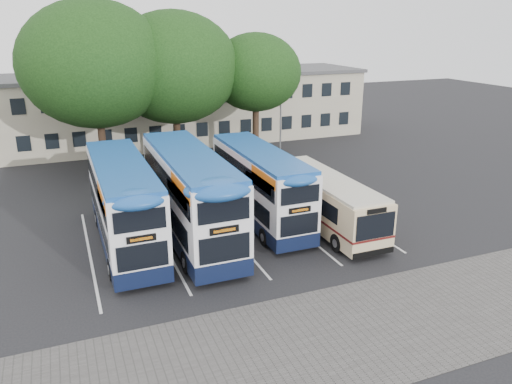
{
  "coord_description": "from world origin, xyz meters",
  "views": [
    {
      "loc": [
        -11.39,
        -17.81,
        10.46
      ],
      "look_at": [
        -2.24,
        5.0,
        2.04
      ],
      "focal_mm": 35.0,
      "sensor_mm": 36.0,
      "label": 1
    }
  ],
  "objects_px": {
    "tree_left": "(95,64)",
    "tree_right": "(256,73)",
    "bus_dd_left": "(124,200)",
    "lamp_post": "(281,90)",
    "bus_single": "(324,198)",
    "tree_mid": "(174,68)",
    "bus_dd_mid": "(190,192)",
    "bus_dd_right": "(260,182)"
  },
  "relations": [
    {
      "from": "tree_left",
      "to": "tree_right",
      "type": "bearing_deg",
      "value": 0.01
    },
    {
      "from": "tree_left",
      "to": "bus_dd_left",
      "type": "distance_m",
      "value": 13.43
    },
    {
      "from": "lamp_post",
      "to": "bus_single",
      "type": "relative_size",
      "value": 0.99
    },
    {
      "from": "tree_mid",
      "to": "tree_right",
      "type": "distance_m",
      "value": 6.13
    },
    {
      "from": "lamp_post",
      "to": "bus_dd_mid",
      "type": "xyz_separation_m",
      "value": [
        -11.76,
        -14.94,
        -2.62
      ]
    },
    {
      "from": "tree_right",
      "to": "bus_dd_right",
      "type": "distance_m",
      "value": 13.39
    },
    {
      "from": "tree_right",
      "to": "bus_single",
      "type": "bearing_deg",
      "value": -96.35
    },
    {
      "from": "tree_mid",
      "to": "tree_right",
      "type": "relative_size",
      "value": 1.16
    },
    {
      "from": "bus_dd_mid",
      "to": "bus_dd_right",
      "type": "height_order",
      "value": "bus_dd_mid"
    },
    {
      "from": "bus_dd_mid",
      "to": "bus_single",
      "type": "xyz_separation_m",
      "value": [
        7.07,
        -0.97,
        -0.92
      ]
    },
    {
      "from": "tree_left",
      "to": "tree_right",
      "type": "xyz_separation_m",
      "value": [
        11.52,
        0.0,
        -0.94
      ]
    },
    {
      "from": "tree_mid",
      "to": "bus_dd_mid",
      "type": "bearing_deg",
      "value": -100.72
    },
    {
      "from": "tree_right",
      "to": "bus_single",
      "type": "relative_size",
      "value": 1.06
    },
    {
      "from": "tree_right",
      "to": "bus_dd_right",
      "type": "bearing_deg",
      "value": -110.79
    },
    {
      "from": "lamp_post",
      "to": "tree_mid",
      "type": "bearing_deg",
      "value": -169.72
    },
    {
      "from": "lamp_post",
      "to": "tree_left",
      "type": "height_order",
      "value": "tree_left"
    },
    {
      "from": "bus_dd_mid",
      "to": "bus_single",
      "type": "distance_m",
      "value": 7.2
    },
    {
      "from": "bus_dd_right",
      "to": "bus_dd_left",
      "type": "bearing_deg",
      "value": -175.79
    },
    {
      "from": "lamp_post",
      "to": "bus_dd_left",
      "type": "xyz_separation_m",
      "value": [
        -14.92,
        -14.52,
        -2.76
      ]
    },
    {
      "from": "tree_left",
      "to": "tree_mid",
      "type": "relative_size",
      "value": 1.06
    },
    {
      "from": "tree_left",
      "to": "bus_dd_mid",
      "type": "bearing_deg",
      "value": -77.03
    },
    {
      "from": "tree_right",
      "to": "lamp_post",
      "type": "bearing_deg",
      "value": 35.28
    },
    {
      "from": "bus_dd_left",
      "to": "bus_dd_right",
      "type": "xyz_separation_m",
      "value": [
        7.3,
        0.54,
        -0.12
      ]
    },
    {
      "from": "lamp_post",
      "to": "tree_mid",
      "type": "distance_m",
      "value": 9.66
    },
    {
      "from": "tree_right",
      "to": "bus_dd_right",
      "type": "height_order",
      "value": "tree_right"
    },
    {
      "from": "bus_dd_left",
      "to": "bus_dd_mid",
      "type": "relative_size",
      "value": 0.94
    },
    {
      "from": "lamp_post",
      "to": "tree_left",
      "type": "distance_m",
      "value": 15.09
    },
    {
      "from": "bus_dd_mid",
      "to": "bus_single",
      "type": "relative_size",
      "value": 1.17
    },
    {
      "from": "tree_mid",
      "to": "tree_right",
      "type": "xyz_separation_m",
      "value": [
        6.08,
        -0.56,
        -0.5
      ]
    },
    {
      "from": "bus_dd_mid",
      "to": "bus_dd_left",
      "type": "bearing_deg",
      "value": 172.43
    },
    {
      "from": "bus_dd_left",
      "to": "bus_single",
      "type": "distance_m",
      "value": 10.36
    },
    {
      "from": "lamp_post",
      "to": "bus_dd_mid",
      "type": "distance_m",
      "value": 19.19
    },
    {
      "from": "tree_right",
      "to": "bus_dd_left",
      "type": "xyz_separation_m",
      "value": [
        -11.76,
        -12.28,
        -4.5
      ]
    },
    {
      "from": "bus_dd_left",
      "to": "tree_left",
      "type": "bearing_deg",
      "value": 88.87
    },
    {
      "from": "tree_mid",
      "to": "bus_single",
      "type": "distance_m",
      "value": 16.03
    },
    {
      "from": "bus_dd_mid",
      "to": "bus_dd_right",
      "type": "xyz_separation_m",
      "value": [
        4.13,
        0.96,
        -0.27
      ]
    },
    {
      "from": "tree_mid",
      "to": "bus_dd_right",
      "type": "bearing_deg",
      "value": -82.5
    },
    {
      "from": "bus_dd_left",
      "to": "bus_dd_right",
      "type": "relative_size",
      "value": 1.06
    },
    {
      "from": "bus_dd_right",
      "to": "bus_single",
      "type": "distance_m",
      "value": 3.58
    },
    {
      "from": "tree_mid",
      "to": "bus_single",
      "type": "height_order",
      "value": "tree_mid"
    },
    {
      "from": "bus_dd_left",
      "to": "tree_right",
      "type": "bearing_deg",
      "value": 46.25
    },
    {
      "from": "bus_dd_right",
      "to": "tree_mid",
      "type": "bearing_deg",
      "value": 97.5
    }
  ]
}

